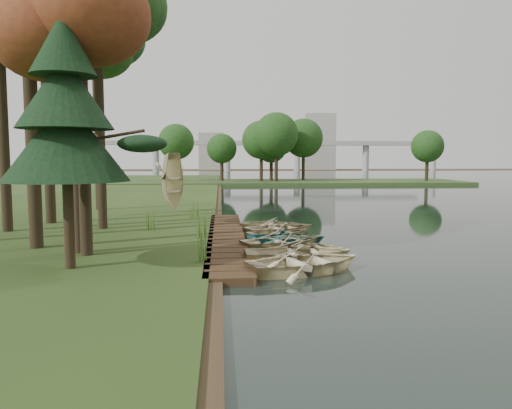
{
  "coord_description": "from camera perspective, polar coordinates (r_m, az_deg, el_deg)",
  "views": [
    {
      "loc": [
        -1.83,
        -22.03,
        3.73
      ],
      "look_at": [
        -0.27,
        0.09,
        1.67
      ],
      "focal_mm": 35.0,
      "sensor_mm": 36.0,
      "label": 1
    }
  ],
  "objects": [
    {
      "name": "rowboat_6",
      "position": [
        24.23,
        2.84,
        -2.54
      ],
      "size": [
        4.29,
        3.72,
        0.74
      ],
      "primitive_type": "imported",
      "rotation": [
        0.0,
        0.0,
        1.95
      ],
      "color": "beige",
      "rests_on": "water"
    },
    {
      "name": "bridge",
      "position": [
        142.77,
        1.66,
        6.66
      ],
      "size": [
        95.9,
        4.0,
        8.6
      ],
      "color": "#A5A5A0",
      "rests_on": "ground"
    },
    {
      "name": "peninsula",
      "position": [
        72.79,
        3.74,
        2.55
      ],
      "size": [
        50.0,
        14.0,
        0.45
      ],
      "primitive_type": "cube",
      "color": "#314920",
      "rests_on": "ground"
    },
    {
      "name": "stored_rowboat",
      "position": [
        32.32,
        -9.4,
        -0.15
      ],
      "size": [
        4.64,
        4.39,
        0.78
      ],
      "primitive_type": "imported",
      "rotation": [
        3.14,
        0.0,
        0.95
      ],
      "color": "beige",
      "rests_on": "bank"
    },
    {
      "name": "ground",
      "position": [
        22.42,
        0.71,
        -4.26
      ],
      "size": [
        300.0,
        300.0,
        0.0
      ],
      "primitive_type": "plane",
      "color": "#3D2F1D"
    },
    {
      "name": "reeds_1",
      "position": [
        21.77,
        -6.03,
        -2.27
      ],
      "size": [
        0.6,
        0.6,
        1.14
      ],
      "primitive_type": "cone",
      "color": "#3F661E",
      "rests_on": "bank"
    },
    {
      "name": "building_a",
      "position": [
        165.21,
        7.13,
        7.11
      ],
      "size": [
        10.0,
        8.0,
        18.0
      ],
      "primitive_type": "cube",
      "color": "#A5A5A0",
      "rests_on": "ground"
    },
    {
      "name": "rowboat_4",
      "position": [
        21.35,
        3.38,
        -3.67
      ],
      "size": [
        3.49,
        2.57,
        0.7
      ],
      "primitive_type": "imported",
      "rotation": [
        0.0,
        0.0,
        1.52
      ],
      "color": "teal",
      "rests_on": "water"
    },
    {
      "name": "rowboat_7",
      "position": [
        25.44,
        2.11,
        -2.19
      ],
      "size": [
        4.01,
        3.31,
        0.72
      ],
      "primitive_type": "imported",
      "rotation": [
        0.0,
        0.0,
        1.31
      ],
      "color": "beige",
      "rests_on": "water"
    },
    {
      "name": "rowboat_1",
      "position": [
        17.84,
        4.91,
        -5.31
      ],
      "size": [
        3.98,
        2.94,
        0.8
      ],
      "primitive_type": "imported",
      "rotation": [
        0.0,
        0.0,
        1.62
      ],
      "color": "beige",
      "rests_on": "water"
    },
    {
      "name": "reeds_0",
      "position": [
        16.75,
        -6.63,
        -4.59
      ],
      "size": [
        0.6,
        0.6,
        1.12
      ],
      "primitive_type": "cone",
      "color": "#3F661E",
      "rests_on": "bank"
    },
    {
      "name": "rowboat_5",
      "position": [
        23.05,
        2.64,
        -3.08
      ],
      "size": [
        3.69,
        3.25,
        0.64
      ],
      "primitive_type": "imported",
      "rotation": [
        0.0,
        0.0,
        1.99
      ],
      "color": "beige",
      "rests_on": "water"
    },
    {
      "name": "far_trees",
      "position": [
        72.38,
        1.13,
        7.45
      ],
      "size": [
        45.6,
        5.6,
        8.8
      ],
      "color": "black",
      "rests_on": "peninsula"
    },
    {
      "name": "rowboat_0",
      "position": [
        16.27,
        5.73,
        -6.32
      ],
      "size": [
        4.64,
        3.95,
        0.81
      ],
      "primitive_type": "imported",
      "rotation": [
        0.0,
        0.0,
        1.91
      ],
      "color": "beige",
      "rests_on": "water"
    },
    {
      "name": "reeds_3",
      "position": [
        29.08,
        -7.0,
        -0.55
      ],
      "size": [
        0.6,
        0.6,
        0.96
      ],
      "primitive_type": "cone",
      "color": "#3F661E",
      "rests_on": "bank"
    },
    {
      "name": "tree_4",
      "position": [
        26.07,
        -17.68,
        18.67
      ],
      "size": [
        4.63,
        4.63,
        11.63
      ],
      "color": "black",
      "rests_on": "bank"
    },
    {
      "name": "building_b",
      "position": [
        167.08,
        -5.15,
        6.08
      ],
      "size": [
        8.0,
        8.0,
        12.0
      ],
      "primitive_type": "cube",
      "color": "#A5A5A0",
      "rests_on": "ground"
    },
    {
      "name": "tree_2",
      "position": [
        19.66,
        -20.22,
        18.84
      ],
      "size": [
        4.3,
        4.3,
        10.04
      ],
      "color": "black",
      "rests_on": "bank"
    },
    {
      "name": "rowboat_3",
      "position": [
        20.52,
        3.24,
        -3.97
      ],
      "size": [
        4.36,
        3.82,
        0.75
      ],
      "primitive_type": "imported",
      "rotation": [
        0.0,
        0.0,
        1.98
      ],
      "color": "beige",
      "rests_on": "water"
    },
    {
      "name": "boardwalk",
      "position": [
        22.32,
        -3.4,
        -3.92
      ],
      "size": [
        1.6,
        16.0,
        0.3
      ],
      "primitive_type": "cube",
      "color": "#3A2716",
      "rests_on": "ground"
    },
    {
      "name": "rowboat_2",
      "position": [
        19.31,
        5.33,
        -4.71
      ],
      "size": [
        3.75,
        3.21,
        0.66
      ],
      "primitive_type": "imported",
      "rotation": [
        0.0,
        0.0,
        1.22
      ],
      "color": "beige",
      "rests_on": "water"
    },
    {
      "name": "tree_6",
      "position": [
        35.72,
        -17.95,
        16.86
      ],
      "size": [
        4.97,
        4.97,
        12.96
      ],
      "color": "black",
      "rests_on": "bank"
    },
    {
      "name": "reeds_2",
      "position": [
        24.33,
        -12.09,
        -1.58
      ],
      "size": [
        0.6,
        0.6,
        1.12
      ],
      "primitive_type": "cone",
      "color": "#3F661E",
      "rests_on": "bank"
    },
    {
      "name": "pine_tree",
      "position": [
        16.47,
        -20.98,
        9.6
      ],
      "size": [
        3.8,
        3.8,
        7.82
      ],
      "color": "black",
      "rests_on": "bank"
    }
  ]
}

